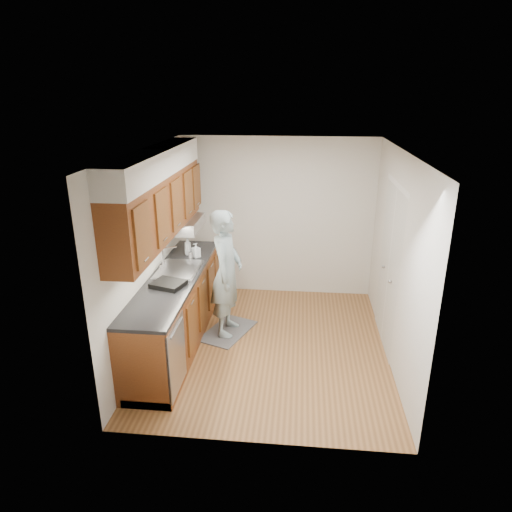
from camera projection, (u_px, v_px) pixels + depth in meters
The scene contains 14 objects.
floor at pixel (269, 345), 5.95m from camera, with size 3.50×3.50×0.00m, color olive.
ceiling at pixel (271, 151), 5.09m from camera, with size 3.50×3.50×0.00m, color white.
wall_left at pixel (149, 252), 5.66m from camera, with size 0.02×3.50×2.50m, color beige.
wall_right at pixel (396, 260), 5.38m from camera, with size 0.02×3.50×2.50m, color beige.
wall_back at pixel (278, 218), 7.16m from camera, with size 3.00×0.02×2.50m, color beige.
counter at pixel (177, 308), 5.90m from camera, with size 0.64×2.80×1.30m.
upper_cabinets at pixel (160, 196), 5.45m from camera, with size 0.47×2.80×1.21m.
closet_door at pixel (389, 268), 5.74m from camera, with size 0.02×1.22×2.05m, color silver.
floor_mat at pixel (228, 331), 6.29m from camera, with size 0.49×0.84×0.02m, color slate.
person at pixel (226, 265), 5.96m from camera, with size 0.68×0.46×1.94m, color #8AA1A8.
soap_bottle_a at pixel (188, 246), 6.43m from camera, with size 0.10×0.10×0.25m, color silver.
soap_bottle_b at pixel (196, 250), 6.34m from camera, with size 0.09×0.09×0.20m, color silver.
steel_can at pixel (191, 256), 6.26m from camera, with size 0.06×0.06×0.11m, color #A5A5AA.
dish_rack at pixel (168, 284), 5.42m from camera, with size 0.36×0.31×0.06m, color black.
Camera 1 is at (0.36, -5.18, 3.14)m, focal length 32.00 mm.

